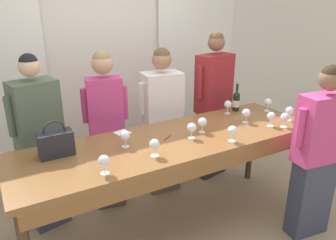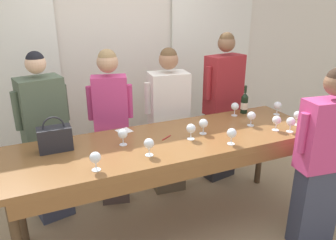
{
  "view_description": "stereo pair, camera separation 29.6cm",
  "coord_description": "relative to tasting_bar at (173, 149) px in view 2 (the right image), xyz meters",
  "views": [
    {
      "loc": [
        -1.39,
        -2.32,
        2.15
      ],
      "look_at": [
        0.0,
        0.09,
        1.12
      ],
      "focal_mm": 35.0,
      "sensor_mm": 36.0,
      "label": 1
    },
    {
      "loc": [
        -1.13,
        -2.45,
        2.15
      ],
      "look_at": [
        0.0,
        0.09,
        1.12
      ],
      "focal_mm": 35.0,
      "sensor_mm": 36.0,
      "label": 2
    }
  ],
  "objects": [
    {
      "name": "wine_glass_by_bottle",
      "position": [
        1.09,
        -0.28,
        0.19
      ],
      "size": [
        0.08,
        0.08,
        0.14
      ],
      "color": "white",
      "rests_on": "tasting_bar"
    },
    {
      "name": "wine_glass_back_left",
      "position": [
        0.99,
        -0.19,
        0.19
      ],
      "size": [
        0.08,
        0.08,
        0.14
      ],
      "color": "white",
      "rests_on": "tasting_bar"
    },
    {
      "name": "tasting_bar",
      "position": [
        0.0,
        0.0,
        0.0
      ],
      "size": [
        2.83,
        0.87,
        0.97
      ],
      "color": "brown",
      "rests_on": "ground_plane"
    },
    {
      "name": "wine_glass_front_mid",
      "position": [
        1.31,
        0.16,
        0.19
      ],
      "size": [
        0.08,
        0.08,
        0.14
      ],
      "color": "white",
      "rests_on": "tasting_bar"
    },
    {
      "name": "ground_plane",
      "position": [
        0.0,
        0.03,
        -0.89
      ],
      "size": [
        18.0,
        18.0,
        0.0
      ],
      "primitive_type": "plane",
      "color": "tan"
    },
    {
      "name": "pen",
      "position": [
        -0.04,
        0.06,
        0.09
      ],
      "size": [
        0.11,
        0.08,
        0.01
      ],
      "color": "maroon",
      "rests_on": "tasting_bar"
    },
    {
      "name": "wall_back",
      "position": [
        0.0,
        1.69,
        0.51
      ],
      "size": [
        12.0,
        0.06,
        2.8
      ],
      "color": "silver",
      "rests_on": "ground_plane"
    },
    {
      "name": "wine_glass_center_mid",
      "position": [
        1.28,
        -0.17,
        0.19
      ],
      "size": [
        0.08,
        0.08,
        0.14
      ],
      "color": "white",
      "rests_on": "tasting_bar"
    },
    {
      "name": "wine_bottle",
      "position": [
        1.02,
        0.35,
        0.2
      ],
      "size": [
        0.08,
        0.08,
        0.31
      ],
      "color": "black",
      "rests_on": "tasting_bar"
    },
    {
      "name": "guest_pink_top",
      "position": [
        -0.38,
        0.72,
        0.02
      ],
      "size": [
        0.46,
        0.28,
        1.7
      ],
      "color": "#473833",
      "rests_on": "ground_plane"
    },
    {
      "name": "guest_cream_sweater",
      "position": [
        0.28,
        0.72,
        -0.04
      ],
      "size": [
        0.54,
        0.32,
        1.68
      ],
      "color": "brown",
      "rests_on": "ground_plane"
    },
    {
      "name": "handbag",
      "position": [
        -0.98,
        0.2,
        0.19
      ],
      "size": [
        0.27,
        0.14,
        0.3
      ],
      "color": "#232328",
      "rests_on": "tasting_bar"
    },
    {
      "name": "wine_glass_front_left",
      "position": [
        0.42,
        -0.28,
        0.19
      ],
      "size": [
        0.08,
        0.08,
        0.14
      ],
      "color": "white",
      "rests_on": "tasting_bar"
    },
    {
      "name": "host_pouring",
      "position": [
        1.11,
        -0.67,
        -0.04
      ],
      "size": [
        0.57,
        0.27,
        1.65
      ],
      "color": "#383D51",
      "rests_on": "ground_plane"
    },
    {
      "name": "wine_glass_front_right",
      "position": [
        0.31,
        0.02,
        0.19
      ],
      "size": [
        0.08,
        0.08,
        0.14
      ],
      "color": "white",
      "rests_on": "tasting_bar"
    },
    {
      "name": "wine_glass_back_right",
      "position": [
        0.15,
        -0.05,
        0.19
      ],
      "size": [
        0.08,
        0.08,
        0.14
      ],
      "color": "white",
      "rests_on": "tasting_bar"
    },
    {
      "name": "wine_glass_by_handbag",
      "position": [
        0.85,
        0.01,
        0.19
      ],
      "size": [
        0.08,
        0.08,
        0.14
      ],
      "color": "white",
      "rests_on": "tasting_bar"
    },
    {
      "name": "wine_glass_near_host",
      "position": [
        -0.3,
        -0.2,
        0.19
      ],
      "size": [
        0.08,
        0.08,
        0.14
      ],
      "color": "white",
      "rests_on": "tasting_bar"
    },
    {
      "name": "guest_olive_jacket",
      "position": [
        -1.03,
        0.72,
        -0.02
      ],
      "size": [
        0.51,
        0.35,
        1.72
      ],
      "color": "#383D51",
      "rests_on": "ground_plane"
    },
    {
      "name": "curtain_panel_right",
      "position": [
        1.36,
        1.63,
        0.46
      ],
      "size": [
        1.25,
        0.03,
        2.69
      ],
      "color": "white",
      "rests_on": "ground_plane"
    },
    {
      "name": "wine_glass_back_mid",
      "position": [
        -0.75,
        -0.27,
        0.19
      ],
      "size": [
        0.08,
        0.08,
        0.14
      ],
      "color": "white",
      "rests_on": "tasting_bar"
    },
    {
      "name": "curtain_panel_left",
      "position": [
        -1.36,
        1.63,
        0.46
      ],
      "size": [
        1.25,
        0.03,
        2.69
      ],
      "color": "white",
      "rests_on": "ground_plane"
    },
    {
      "name": "napkin",
      "position": [
        -0.34,
        0.38,
        0.09
      ],
      "size": [
        0.16,
        0.16,
        0.0
      ],
      "color": "white",
      "rests_on": "tasting_bar"
    },
    {
      "name": "wine_glass_center_left",
      "position": [
        0.87,
        0.32,
        0.19
      ],
      "size": [
        0.08,
        0.08,
        0.14
      ],
      "color": "white",
      "rests_on": "tasting_bar"
    },
    {
      "name": "guest_striped_shirt",
      "position": [
        0.99,
        0.72,
        0.04
      ],
      "size": [
        0.56,
        0.3,
        1.81
      ],
      "color": "#28282D",
      "rests_on": "ground_plane"
    },
    {
      "name": "wine_glass_center_right",
      "position": [
        -0.44,
        0.08,
        0.19
      ],
      "size": [
        0.08,
        0.08,
        0.14
      ],
      "color": "white",
      "rests_on": "tasting_bar"
    }
  ]
}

